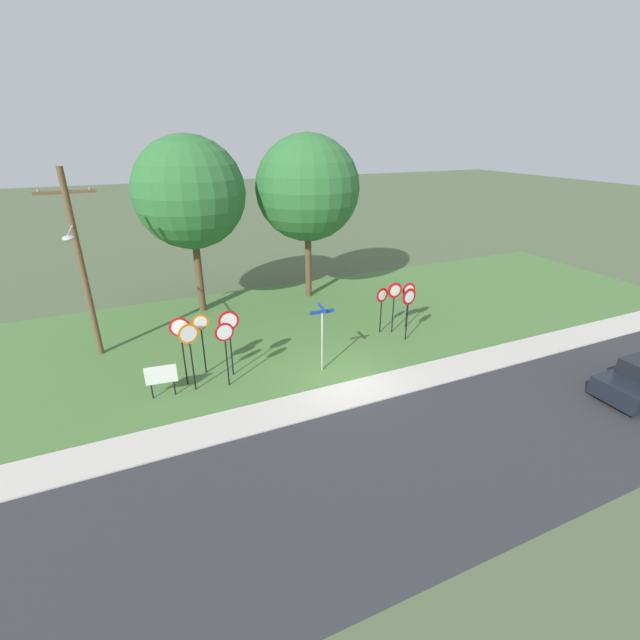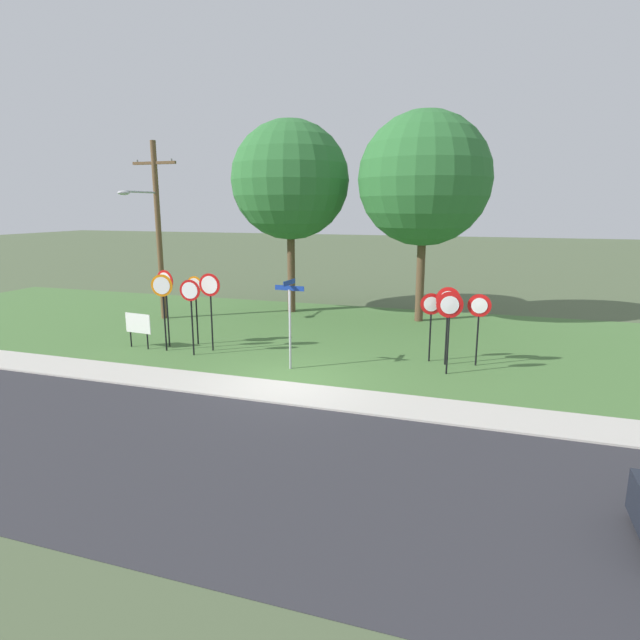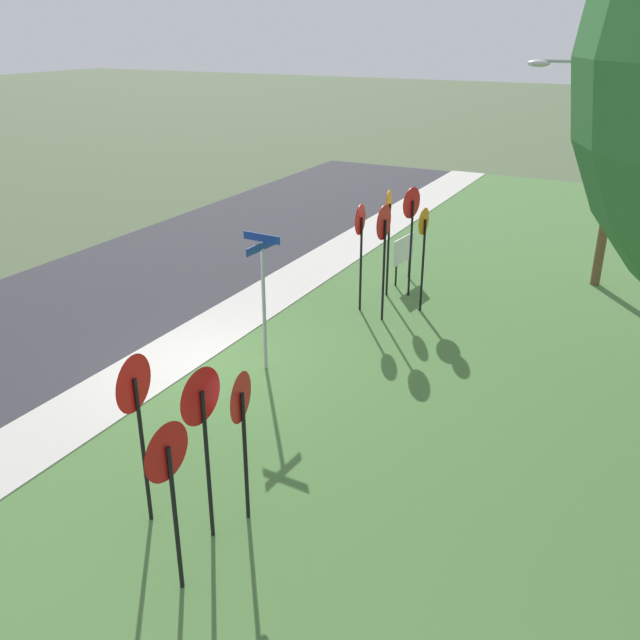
# 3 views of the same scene
# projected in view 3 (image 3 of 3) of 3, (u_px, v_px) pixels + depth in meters

# --- Properties ---
(ground_plane) EXTENTS (160.00, 160.00, 0.00)m
(ground_plane) POSITION_uv_depth(u_px,v_px,m) (202.00, 366.00, 13.95)
(ground_plane) COLOR #4C5B3D
(road_asphalt) EXTENTS (44.00, 6.40, 0.01)m
(road_asphalt) POSITION_uv_depth(u_px,v_px,m) (34.00, 323.00, 15.97)
(road_asphalt) COLOR #2D2D33
(road_asphalt) RESTS_ON ground_plane
(sidewalk_strip) EXTENTS (44.00, 1.60, 0.06)m
(sidewalk_strip) POSITION_uv_depth(u_px,v_px,m) (171.00, 357.00, 14.28)
(sidewalk_strip) COLOR #BCB7AD
(sidewalk_strip) RESTS_ON ground_plane
(grass_median) EXTENTS (44.00, 12.00, 0.04)m
(grass_median) POSITION_uv_depth(u_px,v_px,m) (497.00, 441.00, 11.41)
(grass_median) COLOR #477038
(grass_median) RESTS_ON ground_plane
(stop_sign_near_left) EXTENTS (0.71, 0.12, 2.59)m
(stop_sign_near_left) POSITION_uv_depth(u_px,v_px,m) (360.00, 234.00, 15.92)
(stop_sign_near_left) COLOR black
(stop_sign_near_left) RESTS_ON grass_median
(stop_sign_near_right) EXTENTS (0.75, 0.17, 2.69)m
(stop_sign_near_right) POSITION_uv_depth(u_px,v_px,m) (388.00, 220.00, 16.79)
(stop_sign_near_right) COLOR black
(stop_sign_near_right) RESTS_ON grass_median
(stop_sign_far_left) EXTENTS (0.75, 0.17, 2.77)m
(stop_sign_far_left) POSITION_uv_depth(u_px,v_px,m) (411.00, 218.00, 16.73)
(stop_sign_far_left) COLOR black
(stop_sign_far_left) RESTS_ON grass_median
(stop_sign_far_center) EXTENTS (0.63, 0.09, 2.51)m
(stop_sign_far_center) POSITION_uv_depth(u_px,v_px,m) (423.00, 239.00, 15.91)
(stop_sign_far_center) COLOR black
(stop_sign_far_center) RESTS_ON grass_median
(stop_sign_far_right) EXTENTS (0.79, 0.09, 2.73)m
(stop_sign_far_right) POSITION_uv_depth(u_px,v_px,m) (384.00, 237.00, 15.30)
(stop_sign_far_right) COLOR black
(stop_sign_far_right) RESTS_ON grass_median
(yield_sign_near_left) EXTENTS (0.69, 0.16, 2.25)m
(yield_sign_near_left) POSITION_uv_depth(u_px,v_px,m) (241.00, 413.00, 8.97)
(yield_sign_near_left) COLOR black
(yield_sign_near_left) RESTS_ON grass_median
(yield_sign_near_right) EXTENTS (0.72, 0.11, 2.30)m
(yield_sign_near_right) POSITION_uv_depth(u_px,v_px,m) (168.00, 469.00, 7.76)
(yield_sign_near_right) COLOR black
(yield_sign_near_right) RESTS_ON grass_median
(yield_sign_far_left) EXTENTS (0.78, 0.14, 2.52)m
(yield_sign_far_left) POSITION_uv_depth(u_px,v_px,m) (135.00, 400.00, 8.85)
(yield_sign_far_left) COLOR black
(yield_sign_far_left) RESTS_ON grass_median
(yield_sign_far_right) EXTENTS (0.76, 0.11, 2.51)m
(yield_sign_far_right) POSITION_uv_depth(u_px,v_px,m) (202.00, 414.00, 8.55)
(yield_sign_far_right) COLOR black
(yield_sign_far_right) RESTS_ON grass_median
(street_name_post) EXTENTS (0.96, 0.82, 2.78)m
(street_name_post) POSITION_uv_depth(u_px,v_px,m) (263.00, 290.00, 13.15)
(street_name_post) COLOR #9EA0A8
(street_name_post) RESTS_ON grass_median
(utility_pole) EXTENTS (2.10, 2.53, 7.69)m
(utility_pole) POSITION_uv_depth(u_px,v_px,m) (613.00, 121.00, 16.71)
(utility_pole) COLOR brown
(utility_pole) RESTS_ON grass_median
(notice_board) EXTENTS (1.10, 0.15, 1.25)m
(notice_board) POSITION_uv_depth(u_px,v_px,m) (404.00, 252.00, 18.14)
(notice_board) COLOR black
(notice_board) RESTS_ON grass_median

